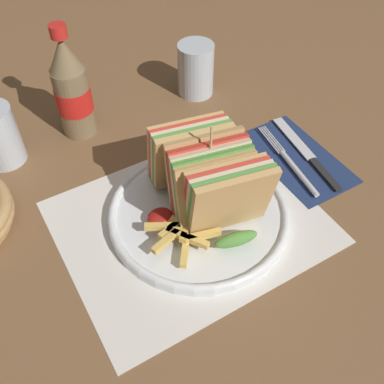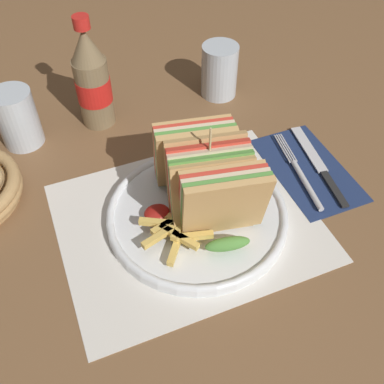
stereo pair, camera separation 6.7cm
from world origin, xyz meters
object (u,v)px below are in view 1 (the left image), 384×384
Objects in this scene: plate_main at (199,214)px; club_sandwich at (209,178)px; glass_near at (196,69)px; coke_bottle_near at (72,90)px; fork at (293,166)px; knife at (306,153)px.

club_sandwich is at bearing 12.25° from plate_main.
coke_bottle_near is at bearing 179.13° from glass_near.
coke_bottle_near reaches higher than fork.
coke_bottle_near is (-0.27, 0.28, 0.08)m from fork.
glass_near reaches higher than fork.
fork is (0.17, 0.01, -0.07)m from club_sandwich.
glass_near is at bearing 62.45° from club_sandwich.
knife is at bearing -75.23° from glass_near.
club_sandwich is 1.14× the size of fork.
fork is 0.89× the size of coke_bottle_near.
coke_bottle_near is at bearing 142.01° from fork.
fork is 0.05m from knife.
club_sandwich is at bearing -166.37° from knife.
knife is at bearing 5.65° from club_sandwich.
club_sandwich reaches higher than glass_near.
knife is at bearing -40.17° from coke_bottle_near.
club_sandwich is 0.30m from coke_bottle_near.
plate_main is 0.31m from coke_bottle_near.
club_sandwich is at bearing -169.95° from fork.
knife is 0.96× the size of coke_bottle_near.
coke_bottle_near is (-0.31, 0.26, 0.08)m from knife.
fork is 1.76× the size of glass_near.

